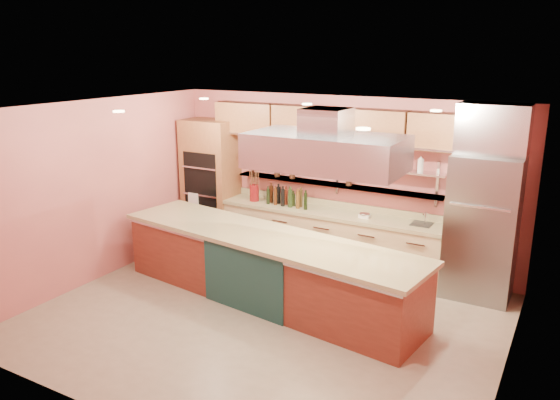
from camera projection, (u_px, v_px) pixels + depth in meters
The scene contains 21 objects.
floor at pixel (265, 319), 7.38m from camera, with size 6.00×5.00×0.02m, color gray.
ceiling at pixel (263, 110), 6.64m from camera, with size 6.00×5.00×0.02m, color black.
wall_back at pixel (341, 180), 9.11m from camera, with size 6.00×0.04×2.80m, color #BE5E59.
wall_front at pixel (121, 291), 4.90m from camera, with size 6.00×0.04×2.80m, color #BE5E59.
wall_left at pixel (98, 191), 8.42m from camera, with size 0.04×5.00×2.80m, color #BE5E59.
wall_right at pixel (515, 262), 5.59m from camera, with size 0.04×5.00×2.80m, color #BE5E59.
oven_stack at pixel (211, 182), 10.06m from camera, with size 0.95×0.64×2.30m, color #935A35.
refrigerator at pixel (482, 228), 7.79m from camera, with size 0.95×0.72×2.10m, color gray.
back_counter at pixel (329, 238), 9.13m from camera, with size 3.84×0.64×0.93m, color tan.
wall_shelf_lower at pixel (335, 185), 9.04m from camera, with size 3.60×0.26×0.03m, color silver.
wall_shelf_upper at pixel (335, 164), 8.95m from camera, with size 3.60×0.26×0.03m, color silver.
upper_cabinets at pixel (338, 125), 8.71m from camera, with size 4.60×0.36×0.55m, color #935A35.
range_hood at pixel (326, 152), 6.94m from camera, with size 2.00×1.00×0.45m, color silver.
ceiling_downlights at pixel (271, 111), 6.81m from camera, with size 4.00×2.80×0.02m, color #FFE5A5.
island at pixel (266, 267), 7.83m from camera, with size 4.68×1.02×0.98m, color maroon.
flower_vase at pixel (254, 193), 9.60m from camera, with size 0.16×0.16×0.29m, color maroon.
oil_bottle_cluster at pixel (288, 198), 9.29m from camera, with size 0.84×0.24×0.27m, color black.
kitchen_scale at pixel (365, 215), 8.66m from camera, with size 0.17×0.13×0.09m, color silver.
bar_faucet at pixel (425, 219), 8.29m from camera, with size 0.03×0.03×0.20m, color silver.
copper_kettle at pixel (271, 152), 9.50m from camera, with size 0.19×0.19×0.15m, color #BC6E2B.
green_canister at pixel (302, 154), 9.21m from camera, with size 0.16×0.16×0.19m, color #0E4121.
Camera 1 is at (3.45, -5.74, 3.49)m, focal length 35.00 mm.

